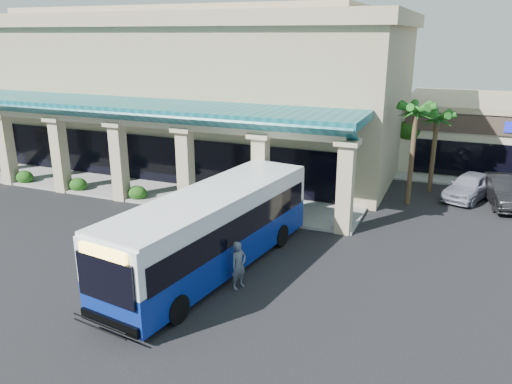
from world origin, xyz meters
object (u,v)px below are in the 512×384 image
at_px(transit_bus, 213,232).
at_px(pedestrian, 239,265).
at_px(car_silver, 470,186).
at_px(car_white, 505,191).

xyz_separation_m(transit_bus, pedestrian, (1.64, -1.06, -0.75)).
bearing_deg(transit_bus, car_silver, 63.55).
bearing_deg(car_white, transit_bus, -140.37).
distance_m(car_silver, car_white, 1.95).
bearing_deg(transit_bus, pedestrian, -24.83).
height_order(pedestrian, car_silver, pedestrian).
bearing_deg(pedestrian, car_silver, -5.23).
relative_size(transit_bus, car_silver, 2.61).
bearing_deg(car_white, pedestrian, -134.26).
height_order(transit_bus, car_white, transit_bus).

